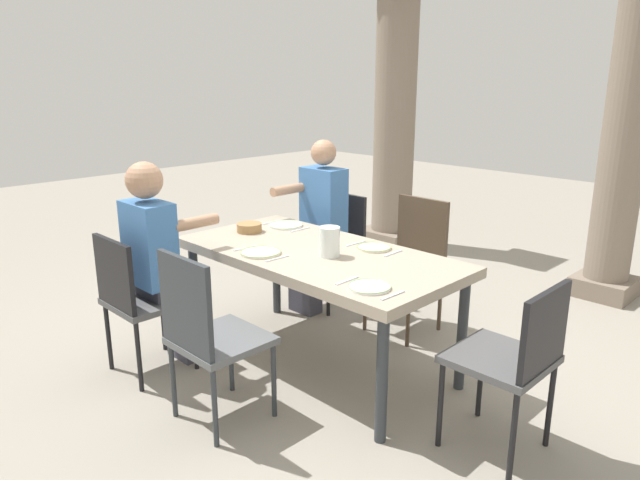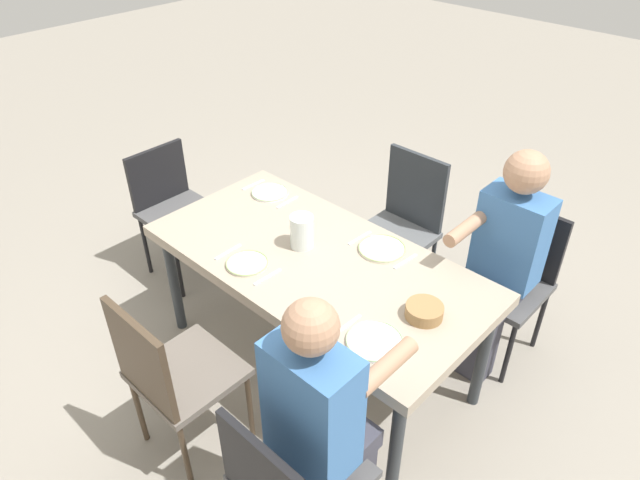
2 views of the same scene
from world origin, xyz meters
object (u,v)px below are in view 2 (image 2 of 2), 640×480
object	(u,v)px
diner_woman_green	(501,260)
bread_basket	(424,311)
chair_mid_south	(403,220)
plate_2	(247,263)
chair_mid_north	(170,372)
dining_table	(317,268)
plate_3	(270,192)
diner_man_white	(324,419)
chair_head_east	(172,203)
water_pitcher	(302,233)
plate_0	(375,341)
plate_1	(382,248)
chair_west_south	(511,273)

from	to	relation	value
diner_woman_green	bread_basket	size ratio (longest dim) A/B	7.68
chair_mid_south	plate_2	xyz separation A→B (m)	(0.14, 1.15, 0.23)
chair_mid_north	plate_2	world-z (taller)	chair_mid_north
dining_table	plate_3	world-z (taller)	plate_3
chair_mid_north	diner_man_white	xyz separation A→B (m)	(-0.75, -0.20, 0.15)
chair_mid_south	chair_head_east	distance (m)	1.51
chair_mid_north	bread_basket	size ratio (longest dim) A/B	5.56
chair_mid_south	bread_basket	xyz separation A→B (m)	(-0.72, 0.86, 0.25)
chair_mid_north	water_pitcher	world-z (taller)	chair_mid_north
diner_man_white	chair_head_east	bearing A→B (deg)	-18.66
water_pitcher	chair_mid_north	bearing A→B (deg)	93.23
chair_mid_north	chair_mid_south	bearing A→B (deg)	-90.00
diner_woman_green	chair_head_east	bearing A→B (deg)	19.12
chair_mid_south	diner_man_white	bearing A→B (deg)	116.00
plate_0	dining_table	bearing A→B (deg)	-24.17
chair_mid_south	plate_3	distance (m)	0.85
chair_mid_north	water_pitcher	bearing A→B (deg)	-86.77
chair_head_east	diner_woman_green	xyz separation A→B (m)	(-1.98, -0.69, 0.18)
dining_table	plate_3	xyz separation A→B (m)	(0.64, -0.27, 0.07)
diner_woman_green	water_pitcher	size ratio (longest dim) A/B	7.32
diner_man_white	plate_2	distance (m)	0.97
plate_1	chair_mid_south	bearing A→B (deg)	-64.73
chair_head_east	water_pitcher	distance (m)	1.22
diner_man_white	water_pitcher	size ratio (longest dim) A/B	7.40
chair_mid_south	plate_2	bearing A→B (deg)	83.24
plate_3	bread_basket	xyz separation A→B (m)	(-1.29, 0.26, 0.02)
diner_man_white	plate_0	size ratio (longest dim) A/B	5.37
plate_2	chair_west_south	bearing A→B (deg)	-127.78
diner_woman_green	chair_mid_south	bearing A→B (deg)	-13.92
chair_west_south	chair_head_east	distance (m)	2.16
dining_table	chair_mid_north	size ratio (longest dim) A/B	1.89
plate_0	water_pitcher	world-z (taller)	water_pitcher
diner_woman_green	chair_west_south	bearing A→B (deg)	-90.94
chair_mid_north	plate_2	size ratio (longest dim) A/B	4.43
diner_woman_green	bread_basket	bearing A→B (deg)	88.21
water_pitcher	plate_0	bearing A→B (deg)	157.98
chair_west_south	diner_man_white	bearing A→B (deg)	90.11
plate_1	bread_basket	size ratio (longest dim) A/B	1.45
chair_mid_north	diner_man_white	world-z (taller)	diner_man_white
diner_woman_green	plate_2	size ratio (longest dim) A/B	6.11
diner_woman_green	water_pitcher	bearing A→B (deg)	39.68
bread_basket	plate_1	bearing A→B (deg)	-31.05
chair_mid_south	diner_woman_green	distance (m)	0.79
chair_head_east	plate_2	bearing A→B (deg)	165.75
chair_mid_north	chair_head_east	world-z (taller)	chair_mid_north
chair_mid_north	plate_3	size ratio (longest dim) A/B	4.28
chair_mid_south	water_pitcher	bearing A→B (deg)	86.59
dining_table	plate_2	xyz separation A→B (m)	(0.21, 0.28, 0.07)
plate_0	plate_1	xyz separation A→B (m)	(0.39, -0.55, -0.00)
plate_2	chair_head_east	bearing A→B (deg)	-14.25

